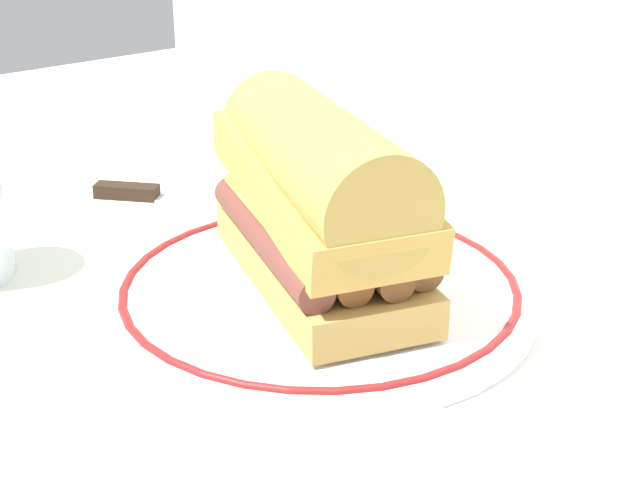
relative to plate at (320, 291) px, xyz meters
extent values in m
plane|color=silver|center=(0.01, -0.02, -0.01)|extent=(1.50, 1.50, 0.00)
cylinder|color=white|center=(0.00, 0.00, 0.00)|extent=(0.29, 0.29, 0.01)
torus|color=maroon|center=(0.00, 0.00, 0.00)|extent=(0.27, 0.27, 0.01)
cube|color=tan|center=(0.00, 0.00, 0.02)|extent=(0.22, 0.14, 0.03)
cylinder|color=brown|center=(-0.01, -0.03, 0.04)|extent=(0.18, 0.07, 0.02)
cylinder|color=brown|center=(0.00, -0.01, 0.04)|extent=(0.18, 0.07, 0.02)
cylinder|color=brown|center=(0.00, 0.01, 0.04)|extent=(0.18, 0.07, 0.02)
cylinder|color=brown|center=(0.01, 0.03, 0.04)|extent=(0.18, 0.07, 0.02)
cube|color=#EFC64C|center=(0.00, 0.00, 0.06)|extent=(0.18, 0.12, 0.01)
cube|color=gold|center=(0.00, 0.00, 0.08)|extent=(0.22, 0.14, 0.05)
cylinder|color=tan|center=(0.00, 0.00, 0.09)|extent=(0.21, 0.13, 0.07)
cube|color=silver|center=(-0.19, 0.04, -0.01)|extent=(0.09, 0.08, 0.01)
cube|color=black|center=(-0.25, -0.01, 0.00)|extent=(0.05, 0.05, 0.01)
camera|label=1|loc=(0.45, -0.35, 0.29)|focal=53.10mm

